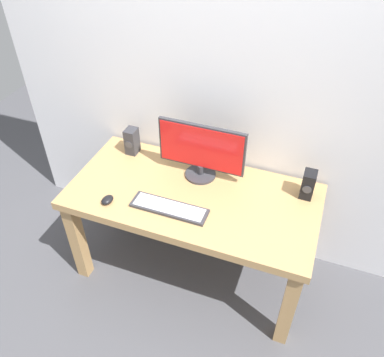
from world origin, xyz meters
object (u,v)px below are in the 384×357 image
Objects in this scene: monitor at (201,150)px; speaker_left at (132,141)px; desk at (193,206)px; keyboard_primary at (169,208)px; mouse at (107,200)px; speaker_right at (308,185)px.

monitor is 3.00× the size of speaker_left.
desk is at bearing -25.36° from speaker_left.
speaker_left reaches higher than keyboard_primary.
monitor reaches higher than mouse.
speaker_right reaches higher than keyboard_primary.
monitor reaches higher than keyboard_primary.
mouse reaches higher than keyboard_primary.
mouse is 0.52m from speaker_left.
monitor is 3.12× the size of speaker_right.
mouse is at bearing -134.65° from monitor.
speaker_left is (-0.54, 0.25, 0.20)m from desk.
speaker_right is (1.10, 0.48, 0.07)m from mouse.
mouse is at bearing -150.93° from desk.
speaker_left is (-0.46, 0.43, 0.08)m from keyboard_primary.
keyboard_primary is at bearing -43.28° from speaker_left.
speaker_left is at bearing 154.64° from desk.
monitor is at bearing -7.01° from speaker_left.
desk is 0.53m from mouse.
speaker_left is (-0.52, 0.06, -0.10)m from monitor.
speaker_left is (-0.09, 0.50, 0.07)m from mouse.
mouse reaches higher than desk.
speaker_left is at bearing 178.64° from speaker_right.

